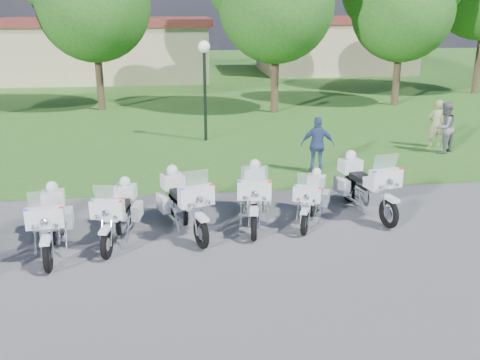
{
  "coord_description": "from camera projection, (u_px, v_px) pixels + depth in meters",
  "views": [
    {
      "loc": [
        -1.24,
        -11.03,
        5.02
      ],
      "look_at": [
        0.24,
        1.2,
        0.95
      ],
      "focal_mm": 40.0,
      "sensor_mm": 36.0,
      "label": 1
    }
  ],
  "objects": [
    {
      "name": "bystander_b",
      "position": [
        444.0,
        128.0,
        18.67
      ],
      "size": [
        1.1,
        1.05,
        1.8
      ],
      "primitive_type": "imported",
      "rotation": [
        0.0,
        0.0,
        -2.57
      ],
      "color": "slate",
      "rests_on": "ground"
    },
    {
      "name": "tree_3",
      "position": [
        402.0,
        0.0,
        26.3
      ],
      "size": [
        5.87,
        5.01,
        7.83
      ],
      "color": "#38281C",
      "rests_on": "ground"
    },
    {
      "name": "building_east",
      "position": [
        334.0,
        44.0,
        41.0
      ],
      "size": [
        11.44,
        7.28,
        4.1
      ],
      "color": "tan",
      "rests_on": "ground"
    },
    {
      "name": "motorcycle_6",
      "position": [
        312.0,
        198.0,
        12.82
      ],
      "size": [
        1.21,
        1.96,
        1.41
      ],
      "rotation": [
        0.0,
        0.0,
        2.73
      ],
      "color": "black",
      "rests_on": "ground"
    },
    {
      "name": "motorcycle_7",
      "position": [
        366.0,
        185.0,
        13.35
      ],
      "size": [
        1.17,
        2.53,
        1.72
      ],
      "rotation": [
        0.0,
        0.0,
        3.35
      ],
      "color": "black",
      "rests_on": "ground"
    },
    {
      "name": "ground",
      "position": [
        236.0,
        237.0,
        12.12
      ],
      "size": [
        100.0,
        100.0,
        0.0
      ],
      "primitive_type": "plane",
      "color": "#5A5A60",
      "rests_on": "ground"
    },
    {
      "name": "building_west",
      "position": [
        105.0,
        48.0,
        37.18
      ],
      "size": [
        14.56,
        8.32,
        4.1
      ],
      "color": "tan",
      "rests_on": "ground"
    },
    {
      "name": "lamp_post",
      "position": [
        204.0,
        65.0,
        19.74
      ],
      "size": [
        0.44,
        0.44,
        3.75
      ],
      "color": "black",
      "rests_on": "ground"
    },
    {
      "name": "motorcycle_3",
      "position": [
        118.0,
        213.0,
        11.78
      ],
      "size": [
        0.99,
        2.25,
        1.52
      ],
      "rotation": [
        0.0,
        0.0,
        2.97
      ],
      "color": "black",
      "rests_on": "ground"
    },
    {
      "name": "bystander_c",
      "position": [
        318.0,
        145.0,
        16.46
      ],
      "size": [
        1.09,
        0.58,
        1.76
      ],
      "primitive_type": "imported",
      "rotation": [
        0.0,
        0.0,
        2.99
      ],
      "color": "#364C82",
      "rests_on": "ground"
    },
    {
      "name": "motorcycle_5",
      "position": [
        255.0,
        195.0,
        12.7
      ],
      "size": [
        1.04,
        2.46,
        1.66
      ],
      "rotation": [
        0.0,
        0.0,
        2.99
      ],
      "color": "black",
      "rests_on": "ground"
    },
    {
      "name": "bystander_a",
      "position": [
        436.0,
        124.0,
        19.42
      ],
      "size": [
        0.65,
        0.43,
        1.74
      ],
      "primitive_type": "imported",
      "rotation": [
        0.0,
        0.0,
        3.17
      ],
      "color": "tan",
      "rests_on": "ground"
    },
    {
      "name": "motorcycle_2",
      "position": [
        51.0,
        221.0,
        11.24
      ],
      "size": [
        0.93,
        2.38,
        1.6
      ],
      "rotation": [
        0.0,
        0.0,
        3.25
      ],
      "color": "black",
      "rests_on": "ground"
    },
    {
      "name": "grass_lawn",
      "position": [
        193.0,
        79.0,
        37.57
      ],
      "size": [
        100.0,
        48.0,
        0.01
      ],
      "primitive_type": "cube",
      "color": "#336520",
      "rests_on": "ground"
    },
    {
      "name": "motorcycle_4",
      "position": [
        184.0,
        202.0,
        12.24
      ],
      "size": [
        1.32,
        2.42,
        1.68
      ],
      "rotation": [
        0.0,
        0.0,
        3.47
      ],
      "color": "black",
      "rests_on": "ground"
    }
  ]
}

